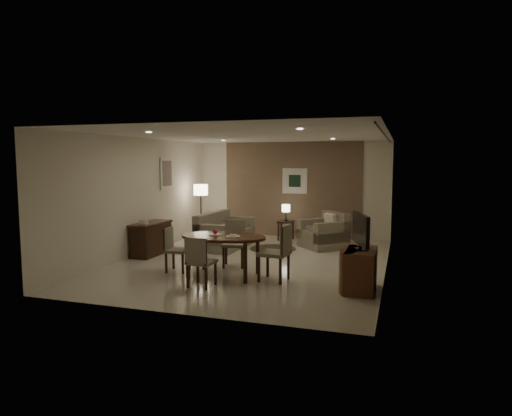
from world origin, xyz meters
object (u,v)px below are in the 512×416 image
(tv_cabinet, at_px, (361,270))
(chair_far, at_px, (234,244))
(armchair, at_px, (323,230))
(side_table, at_px, (286,230))
(chair_left, at_px, (178,250))
(console_desk, at_px, (151,239))
(chair_near, at_px, (202,261))
(chair_right, at_px, (274,253))
(dining_table, at_px, (223,256))
(floor_lamp, at_px, (201,212))
(sofa, at_px, (226,230))

(tv_cabinet, bearing_deg, chair_far, 159.62)
(armchair, xyz_separation_m, side_table, (-1.16, 0.79, -0.18))
(chair_left, xyz_separation_m, armchair, (2.30, 3.31, 0.01))
(side_table, bearing_deg, console_desk, -131.20)
(armchair, distance_m, side_table, 1.41)
(chair_near, distance_m, chair_far, 1.57)
(chair_left, distance_m, chair_right, 1.98)
(chair_left, height_order, side_table, chair_left)
(tv_cabinet, height_order, chair_near, chair_near)
(chair_left, bearing_deg, chair_right, -96.52)
(chair_right, relative_size, side_table, 1.95)
(chair_left, distance_m, side_table, 4.26)
(tv_cabinet, xyz_separation_m, chair_left, (-3.54, 0.25, 0.08))
(console_desk, xyz_separation_m, tv_cabinet, (4.89, -1.50, -0.03))
(console_desk, xyz_separation_m, dining_table, (2.33, -1.31, 0.01))
(console_desk, xyz_separation_m, floor_lamp, (0.21, 2.28, 0.38))
(chair_right, xyz_separation_m, armchair, (0.32, 3.38, -0.08))
(dining_table, bearing_deg, chair_left, 176.83)
(chair_left, height_order, armchair, armchair)
(console_desk, relative_size, armchair, 1.21)
(chair_far, bearing_deg, chair_left, -154.53)
(chair_near, xyz_separation_m, chair_right, (1.08, 0.75, 0.08))
(chair_right, distance_m, sofa, 3.39)
(dining_table, distance_m, floor_lamp, 4.18)
(dining_table, distance_m, sofa, 2.89)
(console_desk, distance_m, chair_left, 1.84)
(dining_table, height_order, chair_right, chair_right)
(console_desk, xyz_separation_m, chair_near, (2.24, -2.08, 0.07))
(tv_cabinet, distance_m, chair_left, 3.55)
(armchair, bearing_deg, console_desk, -103.21)
(console_desk, distance_m, chair_right, 3.58)
(tv_cabinet, bearing_deg, sofa, 141.13)
(console_desk, distance_m, floor_lamp, 2.32)
(tv_cabinet, relative_size, side_table, 1.69)
(armchair, distance_m, floor_lamp, 3.46)
(tv_cabinet, height_order, chair_right, chair_right)
(chair_near, relative_size, armchair, 0.89)
(chair_far, xyz_separation_m, side_table, (0.25, 3.36, -0.21))
(dining_table, height_order, chair_near, chair_near)
(tv_cabinet, height_order, chair_left, chair_left)
(chair_far, distance_m, chair_right, 1.35)
(chair_far, bearing_deg, side_table, 72.03)
(side_table, height_order, floor_lamp, floor_lamp)
(console_desk, bearing_deg, dining_table, -29.30)
(chair_far, height_order, sofa, chair_far)
(sofa, bearing_deg, dining_table, -157.27)
(console_desk, distance_m, sofa, 1.91)
(console_desk, bearing_deg, side_table, 48.80)
(console_desk, relative_size, chair_left, 1.39)
(sofa, distance_m, armchair, 2.44)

